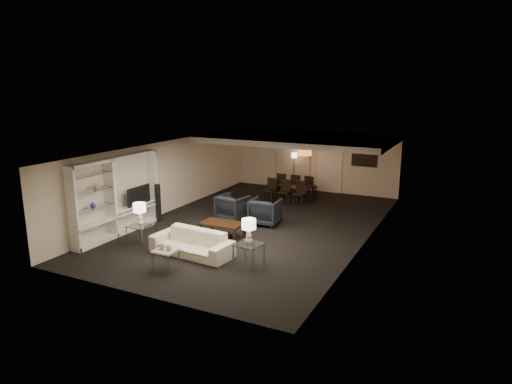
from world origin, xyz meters
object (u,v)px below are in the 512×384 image
at_px(chair_nr, 299,193).
at_px(dining_table, 291,192).
at_px(chair_fl, 283,184).
at_px(chair_fm, 297,185).
at_px(table_lamp_left, 140,214).
at_px(chair_nm, 284,192).
at_px(armchair_left, 233,207).
at_px(vase_blue, 93,205).
at_px(marble_table, 166,260).
at_px(side_table_left, 141,235).
at_px(floor_lamp, 294,172).
at_px(coffee_table, 222,230).
at_px(vase_amber, 96,186).
at_px(television, 136,195).
at_px(chair_fr, 311,186).
at_px(table_lamp_right, 249,232).
at_px(armchair_right, 265,212).
at_px(chair_nl, 270,190).
at_px(floor_speaker, 158,203).
at_px(pendant_light, 305,152).
at_px(side_table_right, 249,255).
at_px(sofa, 192,243).

bearing_deg(chair_nr, dining_table, 133.24).
relative_size(chair_fl, chair_fm, 1.00).
xyz_separation_m(table_lamp_left, chair_nm, (1.81, 6.00, -0.45)).
xyz_separation_m(armchair_left, vase_blue, (-2.32, -3.81, 0.73)).
distance_m(marble_table, chair_nm, 7.10).
xyz_separation_m(side_table_left, floor_lamp, (1.35, 8.14, 0.51)).
height_order(dining_table, chair_nm, chair_nm).
bearing_deg(coffee_table, floor_lamp, 93.10).
height_order(marble_table, chair_fm, chair_fm).
distance_m(vase_amber, chair_fl, 8.10).
relative_size(armchair_left, marble_table, 1.79).
relative_size(television, chair_nr, 1.13).
distance_m(television, chair_fr, 7.07).
relative_size(chair_nr, chair_fm, 1.00).
distance_m(table_lamp_right, vase_amber, 4.69).
bearing_deg(dining_table, table_lamp_left, -97.61).
xyz_separation_m(side_table_left, chair_fr, (2.41, 7.30, 0.15)).
height_order(chair_nm, chair_fr, same).
height_order(armchair_right, table_lamp_left, table_lamp_left).
xyz_separation_m(table_lamp_right, chair_nl, (-2.19, 6.00, -0.45)).
xyz_separation_m(table_lamp_left, floor_speaker, (-0.97, 2.02, -0.27)).
bearing_deg(chair_nr, chair_fr, 90.53).
xyz_separation_m(armchair_left, armchair_right, (1.20, 0.00, 0.00)).
height_order(table_lamp_right, marble_table, table_lamp_right).
height_order(pendant_light, chair_fm, pendant_light).
bearing_deg(coffee_table, floor_speaker, 171.05).
bearing_deg(marble_table, chair_fm, 89.25).
height_order(marble_table, television, television).
distance_m(armchair_left, chair_nr, 3.00).
height_order(chair_fl, chair_fm, same).
xyz_separation_m(vase_amber, floor_lamp, (2.56, 8.48, -0.85)).
xyz_separation_m(chair_nr, chair_fm, (-0.60, 1.30, 0.00)).
relative_size(armchair_right, side_table_right, 1.49).
xyz_separation_m(coffee_table, marble_table, (0.00, -2.70, 0.04)).
bearing_deg(sofa, table_lamp_right, 4.53).
relative_size(armchair_left, dining_table, 0.54).
distance_m(marble_table, chair_fm, 8.40).
relative_size(side_table_right, vase_amber, 3.34).
xyz_separation_m(chair_nl, chair_nm, (0.60, 0.00, 0.00)).
distance_m(armchair_right, chair_fr, 4.00).
relative_size(side_table_right, chair_nr, 0.70).
xyz_separation_m(marble_table, floor_lamp, (-0.35, 9.24, 0.54)).
bearing_deg(chair_fm, chair_fl, -2.87).
height_order(television, floor_lamp, floor_lamp).
bearing_deg(side_table_left, chair_fl, 80.59).
bearing_deg(side_table_left, armchair_left, 71.57).
relative_size(sofa, vase_blue, 13.07).
bearing_deg(floor_lamp, table_lamp_right, -75.84).
bearing_deg(table_lamp_right, marble_table, -147.09).
bearing_deg(side_table_left, chair_nm, 73.21).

